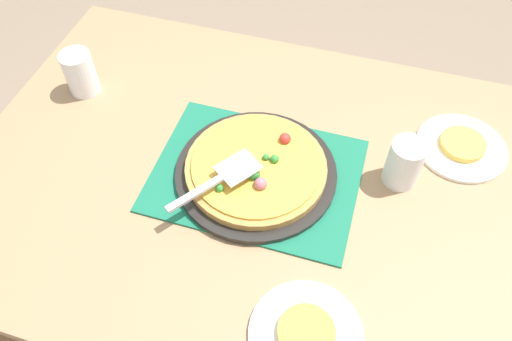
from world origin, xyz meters
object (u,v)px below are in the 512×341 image
pizza (256,167)px  served_slice_left (463,144)px  plate_near_left (461,148)px  cup_near (404,163)px  plate_far_right (306,335)px  pizza_server (221,178)px  pizza_pan (256,172)px  served_slice_right (306,332)px  cup_far (80,73)px

pizza → served_slice_left: pizza is taller
plate_near_left → cup_near: 0.20m
plate_far_right → pizza_server: (0.26, -0.26, 0.07)m
plate_near_left → served_slice_left: (0.00, -0.00, 0.01)m
pizza_pan → cup_near: 0.34m
served_slice_right → cup_near: cup_near is taller
pizza_pan → served_slice_left: served_slice_left is taller
pizza → cup_near: (-0.32, -0.09, 0.03)m
cup_near → cup_far: size_ratio=1.00×
plate_far_right → served_slice_left: 0.62m
served_slice_right → cup_near: (-0.12, -0.43, 0.04)m
cup_far → pizza: bearing=164.5°
pizza → plate_far_right: (-0.20, 0.34, -0.03)m
pizza → cup_near: size_ratio=2.75×
served_slice_left → cup_far: 0.99m
pizza → pizza_server: (0.06, 0.08, 0.04)m
served_slice_right → cup_far: (0.73, -0.48, 0.04)m
pizza_server → plate_far_right: bearing=135.0°
cup_far → pizza_server: size_ratio=0.57×
pizza_pan → plate_far_right: size_ratio=1.73×
pizza_pan → cup_far: cup_far is taller
served_slice_left → plate_far_right: bearing=65.3°
plate_near_left → cup_near: bearing=45.3°
pizza_pan → cup_near: cup_near is taller
plate_far_right → pizza_pan: bearing=-59.2°
plate_far_right → pizza_server: 0.37m
served_slice_right → cup_near: 0.45m
plate_near_left → pizza_pan: bearing=26.2°
served_slice_left → cup_near: size_ratio=0.92×
pizza → plate_far_right: 0.39m
pizza → cup_near: cup_near is taller
pizza → served_slice_left: 0.51m
plate_near_left → cup_far: (0.99, 0.08, 0.06)m
pizza_pan → pizza: size_ratio=1.15×
pizza → served_slice_right: bearing=120.7°
pizza_pan → cup_far: (0.53, -0.15, 0.05)m
pizza_pan → served_slice_right: 0.39m
pizza → served_slice_right: size_ratio=3.00×
pizza_server → cup_far: bearing=-25.6°
pizza_pan → pizza_server: (0.06, 0.08, 0.06)m
pizza → cup_near: bearing=-164.7°
pizza_pan → cup_far: 0.55m
plate_near_left → pizza_server: bearing=30.6°
pizza → served_slice_left: size_ratio=3.00×
served_slice_right → plate_far_right: bearing=0.0°
pizza → cup_far: 0.55m
cup_far → served_slice_left: bearing=-175.4°
pizza_pan → pizza: bearing=175.5°
cup_far → pizza_server: 0.52m
plate_far_right → served_slice_left: (-0.26, -0.56, 0.01)m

